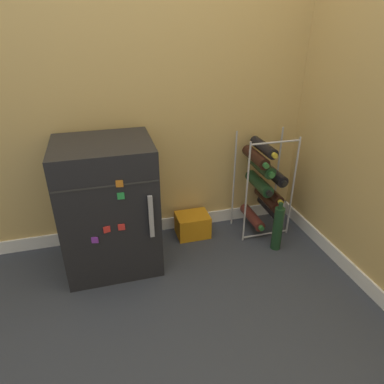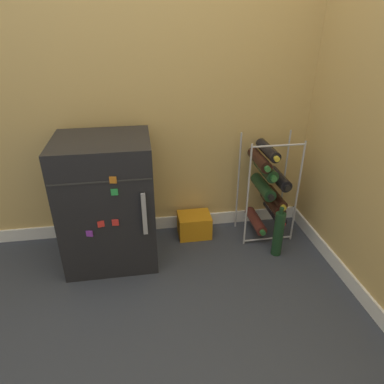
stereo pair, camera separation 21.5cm
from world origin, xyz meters
name	(u,v)px [view 2 (the right image)]	position (x,y,z in m)	size (l,w,h in m)	color
ground_plane	(165,281)	(0.00, 0.00, 0.00)	(14.00, 14.00, 0.00)	#333842
wall_back	(148,43)	(0.00, 0.60, 1.24)	(7.08, 0.07, 2.50)	tan
mini_fridge	(108,202)	(-0.30, 0.30, 0.39)	(0.53, 0.48, 0.78)	black
wine_rack	(268,188)	(0.74, 0.39, 0.36)	(0.35, 0.30, 0.71)	#B2B2B7
soda_box	(194,225)	(0.25, 0.45, 0.08)	(0.22, 0.17, 0.16)	orange
loose_bottle_floor	(278,234)	(0.74, 0.15, 0.16)	(0.06, 0.06, 0.34)	#19381E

